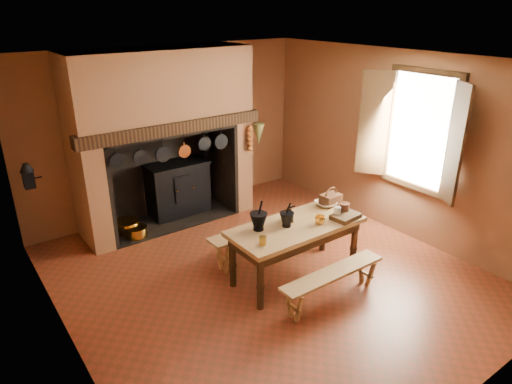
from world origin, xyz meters
TOP-DOWN VIEW (x-y plane):
  - floor at (0.00, 0.00)m, footprint 5.50×5.50m
  - ceiling at (0.00, 0.00)m, footprint 5.50×5.50m
  - back_wall at (0.00, 2.75)m, footprint 5.00×0.02m
  - wall_left at (-2.50, 0.00)m, footprint 0.02×5.50m
  - wall_right at (2.50, 0.00)m, footprint 0.02×5.50m
  - wall_front at (0.00, -2.75)m, footprint 5.00×0.02m
  - chimney_breast at (-0.30, 2.31)m, footprint 2.95×0.96m
  - iron_range at (-0.04, 2.45)m, footprint 1.12×0.55m
  - hearth_pans at (-1.05, 2.22)m, footprint 0.51×0.62m
  - hanging_pans at (-0.34, 1.81)m, footprint 1.92×0.29m
  - onion_string at (1.00, 1.79)m, footprint 0.12×0.10m
  - herb_bunch at (1.18, 1.79)m, footprint 0.20×0.20m
  - window at (2.35, -0.40)m, footprint 0.39×1.75m
  - wall_coffee_mill at (-2.42, 1.55)m, footprint 0.23×0.16m
  - work_table at (0.29, -0.24)m, footprint 1.79×0.79m
  - bench_front at (0.29, -0.93)m, footprint 1.49×0.26m
  - bench_back at (0.29, 0.41)m, footprint 1.77×0.31m
  - mortar_large at (-0.19, -0.08)m, footprint 0.22×0.22m
  - mortar_small at (0.15, -0.21)m, footprint 0.19×0.19m
  - coffee_grinder at (0.26, -0.10)m, footprint 0.19×0.17m
  - brass_mug_a at (-0.38, -0.41)m, footprint 0.11×0.11m
  - brass_mug_b at (0.20, -0.15)m, footprint 0.10×0.10m
  - mixing_bowl at (0.99, -0.05)m, footprint 0.33×0.33m
  - stoneware_crock at (1.00, -0.39)m, footprint 0.18×0.18m
  - glass_jar at (0.85, -0.41)m, footprint 0.09×0.09m
  - wicker_basket at (1.09, -0.05)m, footprint 0.28×0.21m
  - wooden_tray at (0.93, -0.49)m, footprint 0.39×0.30m
  - brass_cup at (0.54, -0.40)m, footprint 0.14×0.14m

SIDE VIEW (x-z plane):
  - floor at x=0.00m, z-range 0.00..0.00m
  - hearth_pans at x=-1.05m, z-range -0.01..0.19m
  - bench_front at x=0.29m, z-range 0.10..0.52m
  - bench_back at x=0.29m, z-range 0.12..0.62m
  - iron_range at x=-0.04m, z-range -0.32..1.28m
  - work_table at x=0.29m, z-range 0.27..1.04m
  - wooden_tray at x=0.93m, z-range 0.77..0.84m
  - mixing_bowl at x=0.99m, z-range 0.77..0.84m
  - brass_mug_b at x=0.20m, z-range 0.77..0.87m
  - brass_mug_a at x=-0.38m, z-range 0.77..0.87m
  - brass_cup at x=0.54m, z-range 0.77..0.88m
  - coffee_grinder at x=0.26m, z-range 0.75..0.95m
  - glass_jar at x=0.85m, z-range 0.77..0.93m
  - stoneware_crock at x=1.00m, z-range 0.77..0.94m
  - wicker_basket at x=1.09m, z-range 0.73..0.99m
  - mortar_small at x=0.15m, z-range 0.72..1.04m
  - mortar_large at x=-0.19m, z-range 0.71..1.09m
  - onion_string at x=1.00m, z-range 1.10..1.56m
  - hanging_pans at x=-0.34m, z-range 1.23..1.50m
  - herb_bunch at x=1.18m, z-range 1.21..1.56m
  - back_wall at x=0.00m, z-range 0.00..2.80m
  - wall_left at x=-2.50m, z-range 0.00..2.80m
  - wall_right at x=2.50m, z-range 0.00..2.80m
  - wall_front at x=0.00m, z-range 0.00..2.80m
  - wall_coffee_mill at x=-2.42m, z-range 1.36..1.67m
  - window at x=2.35m, z-range 0.82..2.58m
  - chimney_breast at x=-0.30m, z-range 0.41..3.21m
  - ceiling at x=0.00m, z-range 2.80..2.80m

